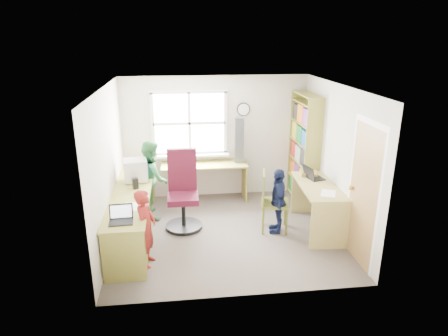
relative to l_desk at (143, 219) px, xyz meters
name	(u,v)px	position (x,y,z in m)	size (l,w,h in m)	color
room	(226,161)	(1.32, 0.38, 0.76)	(3.64, 3.44, 2.44)	#473E38
l_desk	(143,219)	(0.00, 0.00, 0.00)	(2.38, 2.95, 0.75)	olive
right_desk	(319,197)	(2.85, 0.24, 0.12)	(0.73, 1.42, 0.80)	tan
bookshelf	(304,152)	(2.96, 1.47, 0.55)	(0.30, 1.02, 2.10)	olive
swivel_chair	(183,195)	(0.62, 0.63, 0.12)	(0.62, 0.62, 1.33)	black
wooden_chair	(270,199)	(2.05, 0.31, 0.09)	(0.52, 0.52, 1.01)	#5D6421
crt_monitor	(136,170)	(-0.16, 0.91, 0.49)	(0.42, 0.39, 0.38)	silver
laptop_left	(121,218)	(-0.22, -0.63, 0.35)	(0.33, 0.28, 0.22)	black
laptop_right	(312,175)	(2.82, 0.54, 0.40)	(0.35, 0.39, 0.23)	black
speaker_a	(135,183)	(-0.14, 0.56, 0.38)	(0.11, 0.11, 0.17)	black
speaker_b	(135,171)	(-0.19, 1.18, 0.38)	(0.10, 0.10, 0.16)	black
cd_tower	(239,140)	(1.75, 1.75, 0.74)	(0.19, 0.17, 0.88)	black
game_box	(309,173)	(2.83, 0.73, 0.37)	(0.34, 0.34, 0.06)	red
paper_a	(132,207)	(-0.13, -0.18, 0.30)	(0.22, 0.31, 0.00)	white
paper_b	(328,193)	(2.85, -0.14, 0.34)	(0.32, 0.37, 0.00)	white
potted_plant	(180,157)	(0.60, 1.69, 0.45)	(0.17, 0.14, 0.31)	#327D3C
person_red	(146,228)	(0.08, -0.52, 0.11)	(0.41, 0.27, 1.13)	maroon
person_green	(152,178)	(0.09, 1.16, 0.24)	(0.67, 0.52, 1.38)	#2F7637
person_navy	(278,201)	(2.16, 0.23, 0.09)	(0.65, 0.27, 1.10)	#121938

